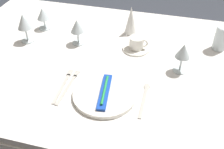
{
  "coord_description": "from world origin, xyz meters",
  "views": [
    {
      "loc": [
        0.23,
        -1.02,
        1.52
      ],
      "look_at": [
        -0.0,
        -0.13,
        0.76
      ],
      "focal_mm": 42.83,
      "sensor_mm": 36.0,
      "label": 1
    }
  ],
  "objects_px": {
    "toothbrush_package": "(105,91)",
    "fork_outer": "(69,85)",
    "fork_inner": "(64,84)",
    "dinner_plate": "(105,94)",
    "wine_glass_right": "(183,52)",
    "wine_glass_centre": "(43,15)",
    "wine_glass_far": "(77,27)",
    "drink_tumbler": "(221,38)",
    "spoon_soup": "(145,96)",
    "wine_glass_left": "(24,23)",
    "coffee_cup_left": "(137,43)",
    "napkin_folded": "(131,20)"
  },
  "relations": [
    {
      "from": "toothbrush_package",
      "to": "wine_glass_right",
      "type": "bearing_deg",
      "value": 41.07
    },
    {
      "from": "dinner_plate",
      "to": "spoon_soup",
      "type": "bearing_deg",
      "value": 14.31
    },
    {
      "from": "wine_glass_left",
      "to": "napkin_folded",
      "type": "distance_m",
      "value": 0.57
    },
    {
      "from": "fork_inner",
      "to": "wine_glass_right",
      "type": "height_order",
      "value": "wine_glass_right"
    },
    {
      "from": "toothbrush_package",
      "to": "spoon_soup",
      "type": "distance_m",
      "value": 0.17
    },
    {
      "from": "wine_glass_centre",
      "to": "drink_tumbler",
      "type": "distance_m",
      "value": 0.96
    },
    {
      "from": "wine_glass_left",
      "to": "wine_glass_far",
      "type": "distance_m",
      "value": 0.28
    },
    {
      "from": "coffee_cup_left",
      "to": "wine_glass_right",
      "type": "bearing_deg",
      "value": -27.93
    },
    {
      "from": "wine_glass_centre",
      "to": "wine_glass_right",
      "type": "distance_m",
      "value": 0.8
    },
    {
      "from": "fork_inner",
      "to": "wine_glass_left",
      "type": "height_order",
      "value": "wine_glass_left"
    },
    {
      "from": "wine_glass_right",
      "to": "wine_glass_far",
      "type": "height_order",
      "value": "wine_glass_right"
    },
    {
      "from": "toothbrush_package",
      "to": "fork_inner",
      "type": "height_order",
      "value": "toothbrush_package"
    },
    {
      "from": "dinner_plate",
      "to": "fork_outer",
      "type": "distance_m",
      "value": 0.17
    },
    {
      "from": "coffee_cup_left",
      "to": "fork_inner",
      "type": "bearing_deg",
      "value": -126.13
    },
    {
      "from": "spoon_soup",
      "to": "coffee_cup_left",
      "type": "height_order",
      "value": "coffee_cup_left"
    },
    {
      "from": "fork_outer",
      "to": "napkin_folded",
      "type": "height_order",
      "value": "napkin_folded"
    },
    {
      "from": "toothbrush_package",
      "to": "wine_glass_far",
      "type": "relative_size",
      "value": 1.54
    },
    {
      "from": "wine_glass_left",
      "to": "drink_tumbler",
      "type": "bearing_deg",
      "value": 10.56
    },
    {
      "from": "dinner_plate",
      "to": "toothbrush_package",
      "type": "distance_m",
      "value": 0.02
    },
    {
      "from": "fork_outer",
      "to": "coffee_cup_left",
      "type": "xyz_separation_m",
      "value": [
        0.23,
        0.35,
        0.04
      ]
    },
    {
      "from": "wine_glass_centre",
      "to": "wine_glass_far",
      "type": "bearing_deg",
      "value": -22.49
    },
    {
      "from": "wine_glass_centre",
      "to": "napkin_folded",
      "type": "distance_m",
      "value": 0.49
    },
    {
      "from": "fork_outer",
      "to": "coffee_cup_left",
      "type": "relative_size",
      "value": 2.38
    },
    {
      "from": "wine_glass_centre",
      "to": "coffee_cup_left",
      "type": "bearing_deg",
      "value": -8.2
    },
    {
      "from": "fork_outer",
      "to": "dinner_plate",
      "type": "bearing_deg",
      "value": -6.95
    },
    {
      "from": "wine_glass_centre",
      "to": "wine_glass_left",
      "type": "xyz_separation_m",
      "value": [
        -0.03,
        -0.15,
        0.03
      ]
    },
    {
      "from": "fork_inner",
      "to": "wine_glass_left",
      "type": "distance_m",
      "value": 0.44
    },
    {
      "from": "toothbrush_package",
      "to": "fork_outer",
      "type": "distance_m",
      "value": 0.17
    },
    {
      "from": "wine_glass_far",
      "to": "napkin_folded",
      "type": "relative_size",
      "value": 0.87
    },
    {
      "from": "toothbrush_package",
      "to": "wine_glass_left",
      "type": "distance_m",
      "value": 0.61
    },
    {
      "from": "coffee_cup_left",
      "to": "wine_glass_far",
      "type": "distance_m",
      "value": 0.32
    },
    {
      "from": "drink_tumbler",
      "to": "napkin_folded",
      "type": "distance_m",
      "value": 0.47
    },
    {
      "from": "drink_tumbler",
      "to": "wine_glass_far",
      "type": "bearing_deg",
      "value": -169.32
    },
    {
      "from": "toothbrush_package",
      "to": "spoon_soup",
      "type": "height_order",
      "value": "toothbrush_package"
    },
    {
      "from": "fork_outer",
      "to": "fork_inner",
      "type": "relative_size",
      "value": 1.02
    },
    {
      "from": "fork_outer",
      "to": "toothbrush_package",
      "type": "bearing_deg",
      "value": -6.95
    },
    {
      "from": "toothbrush_package",
      "to": "wine_glass_centre",
      "type": "height_order",
      "value": "wine_glass_centre"
    },
    {
      "from": "napkin_folded",
      "to": "coffee_cup_left",
      "type": "bearing_deg",
      "value": -67.52
    },
    {
      "from": "spoon_soup",
      "to": "coffee_cup_left",
      "type": "distance_m",
      "value": 0.35
    },
    {
      "from": "fork_outer",
      "to": "napkin_folded",
      "type": "distance_m",
      "value": 0.54
    },
    {
      "from": "dinner_plate",
      "to": "toothbrush_package",
      "type": "xyz_separation_m",
      "value": [
        -0.0,
        0.0,
        0.02
      ]
    },
    {
      "from": "coffee_cup_left",
      "to": "wine_glass_left",
      "type": "relative_size",
      "value": 0.61
    },
    {
      "from": "wine_glass_centre",
      "to": "drink_tumbler",
      "type": "height_order",
      "value": "same"
    },
    {
      "from": "wine_glass_right",
      "to": "wine_glass_far",
      "type": "relative_size",
      "value": 1.05
    },
    {
      "from": "dinner_plate",
      "to": "napkin_folded",
      "type": "height_order",
      "value": "napkin_folded"
    },
    {
      "from": "coffee_cup_left",
      "to": "wine_glass_right",
      "type": "relative_size",
      "value": 0.66
    },
    {
      "from": "dinner_plate",
      "to": "fork_outer",
      "type": "relative_size",
      "value": 1.16
    },
    {
      "from": "fork_inner",
      "to": "spoon_soup",
      "type": "bearing_deg",
      "value": 3.19
    },
    {
      "from": "coffee_cup_left",
      "to": "wine_glass_centre",
      "type": "height_order",
      "value": "wine_glass_centre"
    },
    {
      "from": "dinner_plate",
      "to": "wine_glass_left",
      "type": "distance_m",
      "value": 0.61
    }
  ]
}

